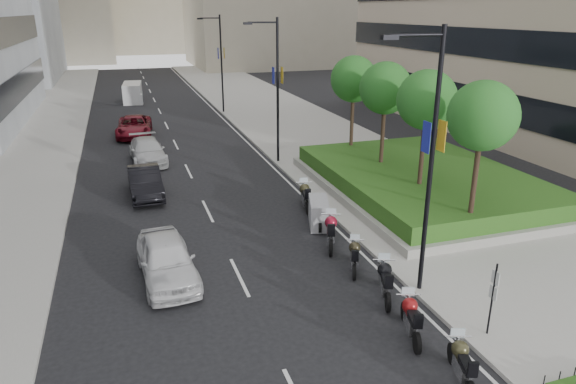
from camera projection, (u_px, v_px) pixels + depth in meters
name	position (u px, v px, depth m)	size (l,w,h in m)	color
ground	(315.00, 329.00, 15.97)	(160.00, 160.00, 0.00)	black
sidewalk_right	(289.00, 121.00, 45.45)	(10.00, 100.00, 0.15)	#9E9B93
sidewalk_left	(29.00, 139.00, 39.32)	(8.00, 100.00, 0.15)	#9E9B93
lane_edge	(231.00, 126.00, 43.92)	(0.12, 100.00, 0.01)	silver
lane_centre	(169.00, 130.00, 42.41)	(0.12, 100.00, 0.01)	silver
planter	(422.00, 187.00, 27.73)	(10.00, 14.00, 0.40)	gray
hedge	(423.00, 177.00, 27.53)	(9.40, 13.40, 0.80)	#1E5016
tree_0	(483.00, 116.00, 20.22)	(2.80, 2.80, 6.30)	#332319
tree_1	(427.00, 100.00, 23.80)	(2.80, 2.80, 6.30)	#332319
tree_2	(385.00, 89.00, 27.38)	(2.80, 2.80, 6.30)	#332319
tree_3	(354.00, 80.00, 30.97)	(2.80, 2.80, 6.30)	#332319
lamp_post_0	(428.00, 153.00, 16.38)	(2.34, 0.45, 9.00)	black
lamp_post_1	(275.00, 84.00, 31.61)	(2.34, 0.45, 9.00)	black
lamp_post_2	(220.00, 59.00, 47.73)	(2.34, 0.45, 9.00)	black
parking_sign	(493.00, 296.00, 15.09)	(0.06, 0.32, 2.50)	black
motorcycle_0	(462.00, 363.00, 13.57)	(0.92, 2.10, 1.08)	black
motorcycle_1	(411.00, 318.00, 15.51)	(0.94, 2.20, 1.13)	black
motorcycle_2	(385.00, 281.00, 17.58)	(1.07, 2.25, 1.17)	black
motorcycle_3	(355.00, 256.00, 19.49)	(1.03, 1.96, 1.05)	black
motorcycle_4	(331.00, 231.00, 21.43)	(1.14, 2.35, 1.23)	black
motorcycle_5	(319.00, 213.00, 23.49)	(1.39, 2.19, 1.24)	black
motorcycle_6	(305.00, 196.00, 25.59)	(0.81, 2.37, 1.19)	black
car_a	(167.00, 259.00, 18.71)	(1.90, 4.72, 1.61)	silver
car_b	(145.00, 182.00, 27.22)	(1.62, 4.63, 1.53)	black
car_c	(147.00, 151.00, 33.33)	(2.09, 5.15, 1.49)	#ACACAE
car_d	(134.00, 126.00, 40.18)	(2.58, 5.60, 1.56)	maroon
delivery_van	(133.00, 93.00, 55.03)	(2.20, 4.91, 2.00)	silver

